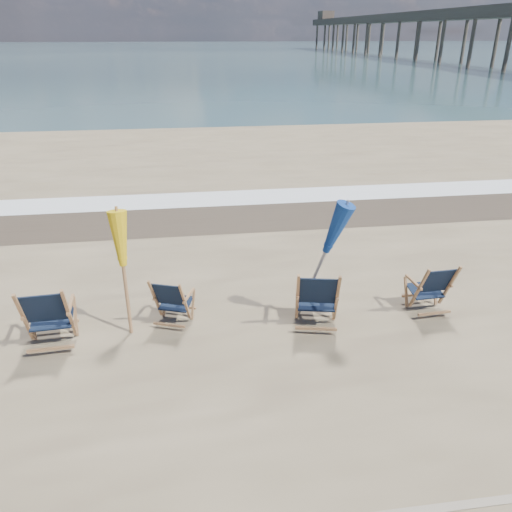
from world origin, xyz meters
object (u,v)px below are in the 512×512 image
Objects in this scene: beach_chair_1 at (185,304)px; beach_chair_0 at (69,316)px; umbrella_yellow at (121,247)px; beach_chair_3 at (449,288)px; umbrella_blue at (321,228)px; fishing_pier at (436,29)px; beach_chair_2 at (337,301)px.

beach_chair_0 is at bearing 30.78° from beach_chair_1.
umbrella_yellow is (-0.89, 0.12, 0.99)m from beach_chair_1.
umbrella_blue is (-2.22, 0.13, 1.13)m from beach_chair_3.
umbrella_yellow is 3.04m from umbrella_blue.
beach_chair_3 is 2.50m from umbrella_blue.
umbrella_yellow is (0.79, 0.43, 0.88)m from beach_chair_0.
beach_chair_0 is 83.60m from fishing_pier.
fishing_pier reaches higher than beach_chair_3.
beach_chair_0 is at bearing -119.34° from fishing_pier.
umbrella_blue is at bearing -2.47° from umbrella_yellow.
umbrella_yellow reaches higher than beach_chair_2.
umbrella_blue is (-0.21, 0.40, 1.08)m from beach_chair_2.
umbrella_blue is at bearing -49.83° from beach_chair_2.
beach_chair_2 is 0.56× the size of umbrella_yellow.
beach_chair_0 is 1.25× the size of beach_chair_1.
umbrella_yellow is (-3.24, 0.53, 0.89)m from beach_chair_2.
fishing_pier reaches higher than beach_chair_0.
beach_chair_0 is at bearing -175.50° from umbrella_blue.
umbrella_yellow is at bearing 177.53° from umbrella_blue.
beach_chair_3 is 80.66m from fishing_pier.
beach_chair_0 is 0.57× the size of umbrella_yellow.
beach_chair_0 is 4.03m from beach_chair_2.
umbrella_blue is at bearing -6.73° from beach_chair_3.
fishing_pier reaches higher than beach_chair_2.
umbrella_yellow is at bearing -6.28° from beach_chair_3.
umbrella_yellow is at bearing -155.58° from beach_chair_0.
beach_chair_3 is at bearing -2.80° from umbrella_yellow.
fishing_pier reaches higher than umbrella_yellow.
umbrella_blue reaches higher than beach_chair_1.
umbrella_blue is 81.48m from fishing_pier.
beach_chair_0 reaches higher than beach_chair_2.
umbrella_yellow reaches higher than beach_chair_0.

